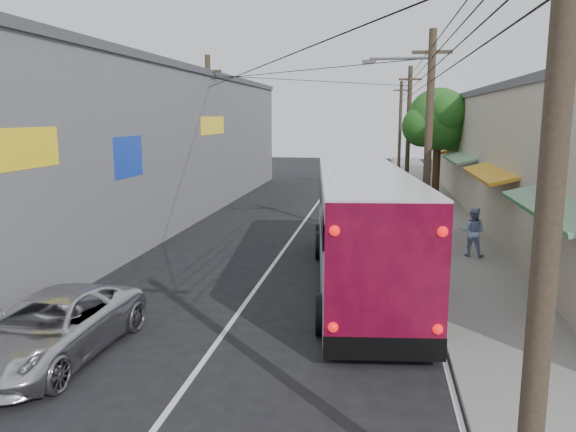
{
  "coord_description": "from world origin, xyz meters",
  "views": [
    {
      "loc": [
        3.45,
        -8.06,
        4.97
      ],
      "look_at": [
        0.79,
        8.33,
        2.01
      ],
      "focal_mm": 35.0,
      "sensor_mm": 36.0,
      "label": 1
    }
  ],
  "objects_px": {
    "parked_car_mid": "(392,197)",
    "pedestrian_far": "(473,232)",
    "jeepney": "(52,328)",
    "parked_car_far": "(397,186)",
    "parked_suv": "(407,221)",
    "coach_bus": "(362,225)",
    "pedestrian_near": "(430,212)"
  },
  "relations": [
    {
      "from": "parked_suv",
      "to": "parked_car_far",
      "type": "height_order",
      "value": "parked_suv"
    },
    {
      "from": "pedestrian_near",
      "to": "pedestrian_far",
      "type": "xyz_separation_m",
      "value": [
        1.11,
        -3.84,
        -0.01
      ]
    },
    {
      "from": "jeepney",
      "to": "parked_car_mid",
      "type": "xyz_separation_m",
      "value": [
        7.31,
        19.63,
        0.09
      ]
    },
    {
      "from": "jeepney",
      "to": "pedestrian_far",
      "type": "bearing_deg",
      "value": 47.27
    },
    {
      "from": "coach_bus",
      "to": "pedestrian_far",
      "type": "height_order",
      "value": "coach_bus"
    },
    {
      "from": "jeepney",
      "to": "parked_suv",
      "type": "relative_size",
      "value": 0.77
    },
    {
      "from": "parked_suv",
      "to": "parked_car_mid",
      "type": "xyz_separation_m",
      "value": [
        -0.43,
        7.53,
        -0.14
      ]
    },
    {
      "from": "parked_car_far",
      "to": "pedestrian_far",
      "type": "distance_m",
      "value": 15.26
    },
    {
      "from": "parked_suv",
      "to": "parked_car_mid",
      "type": "relative_size",
      "value": 1.39
    },
    {
      "from": "parked_suv",
      "to": "pedestrian_far",
      "type": "xyz_separation_m",
      "value": [
        2.15,
        -2.21,
        0.09
      ]
    },
    {
      "from": "parked_suv",
      "to": "parked_car_mid",
      "type": "bearing_deg",
      "value": 95.69
    },
    {
      "from": "jeepney",
      "to": "parked_car_far",
      "type": "relative_size",
      "value": 1.15
    },
    {
      "from": "coach_bus",
      "to": "parked_car_mid",
      "type": "xyz_separation_m",
      "value": [
        1.18,
        13.16,
        -1.0
      ]
    },
    {
      "from": "parked_suv",
      "to": "jeepney",
      "type": "bearing_deg",
      "value": -120.18
    },
    {
      "from": "coach_bus",
      "to": "parked_suv",
      "type": "relative_size",
      "value": 1.94
    },
    {
      "from": "parked_car_mid",
      "to": "pedestrian_near",
      "type": "distance_m",
      "value": 6.09
    },
    {
      "from": "coach_bus",
      "to": "parked_car_mid",
      "type": "bearing_deg",
      "value": 78.41
    },
    {
      "from": "coach_bus",
      "to": "parked_suv",
      "type": "bearing_deg",
      "value": 67.57
    },
    {
      "from": "parked_car_far",
      "to": "pedestrian_far",
      "type": "relative_size",
      "value": 2.4
    },
    {
      "from": "coach_bus",
      "to": "pedestrian_far",
      "type": "bearing_deg",
      "value": 35.78
    },
    {
      "from": "jeepney",
      "to": "pedestrian_near",
      "type": "xyz_separation_m",
      "value": [
        8.78,
        13.72,
        0.33
      ]
    },
    {
      "from": "coach_bus",
      "to": "parked_suv",
      "type": "height_order",
      "value": "coach_bus"
    },
    {
      "from": "pedestrian_far",
      "to": "pedestrian_near",
      "type": "bearing_deg",
      "value": -57.37
    },
    {
      "from": "coach_bus",
      "to": "parked_car_far",
      "type": "distance_m",
      "value": 18.62
    },
    {
      "from": "parked_suv",
      "to": "pedestrian_far",
      "type": "relative_size",
      "value": 3.55
    },
    {
      "from": "coach_bus",
      "to": "parked_car_far",
      "type": "relative_size",
      "value": 2.88
    },
    {
      "from": "parked_car_mid",
      "to": "pedestrian_far",
      "type": "distance_m",
      "value": 10.08
    },
    {
      "from": "parked_car_far",
      "to": "pedestrian_near",
      "type": "xyz_separation_m",
      "value": [
        1.04,
        -11.27,
        0.31
      ]
    },
    {
      "from": "parked_suv",
      "to": "pedestrian_near",
      "type": "bearing_deg",
      "value": 59.81
    },
    {
      "from": "parked_car_mid",
      "to": "pedestrian_far",
      "type": "relative_size",
      "value": 2.56
    },
    {
      "from": "jeepney",
      "to": "parked_car_far",
      "type": "xyz_separation_m",
      "value": [
        7.74,
        24.99,
        0.02
      ]
    },
    {
      "from": "parked_car_far",
      "to": "parked_suv",
      "type": "bearing_deg",
      "value": -96.24
    }
  ]
}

